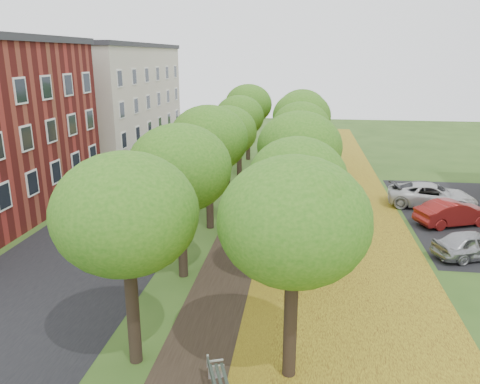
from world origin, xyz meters
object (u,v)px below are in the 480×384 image
(bench, at_px, (219,383))
(car_silver, at_px, (474,245))
(car_grey, at_px, (429,193))
(car_white, at_px, (432,196))
(car_red, at_px, (454,213))

(bench, xyz_separation_m, car_silver, (10.33, 10.93, 0.25))
(car_grey, bearing_deg, car_white, 170.03)
(bench, xyz_separation_m, car_grey, (10.33, 19.58, 0.28))
(car_red, bearing_deg, car_silver, 153.40)
(car_silver, bearing_deg, bench, 116.25)
(car_grey, bearing_deg, bench, 142.22)
(car_grey, xyz_separation_m, car_white, (0.00, -0.77, 0.04))
(car_silver, relative_size, car_white, 0.73)
(bench, bearing_deg, car_silver, -63.11)
(bench, bearing_deg, car_red, -54.35)
(bench, distance_m, car_white, 21.46)
(bench, relative_size, car_silver, 0.45)
(bench, relative_size, car_red, 0.41)
(car_white, bearing_deg, car_silver, -170.61)
(car_grey, bearing_deg, car_red, 175.39)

